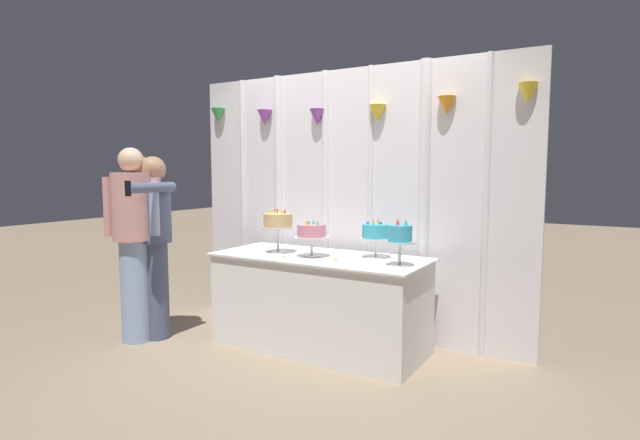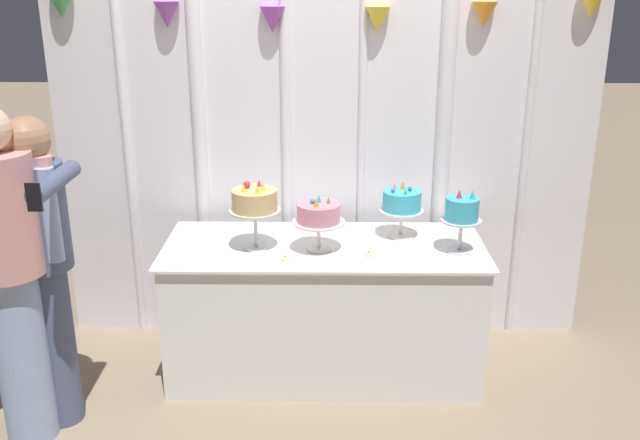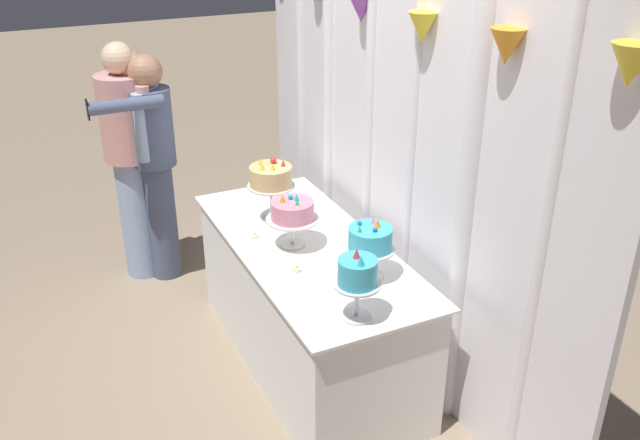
{
  "view_description": "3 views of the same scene",
  "coord_description": "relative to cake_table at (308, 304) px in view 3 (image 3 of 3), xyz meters",
  "views": [
    {
      "loc": [
        2.12,
        -3.47,
        1.51
      ],
      "look_at": [
        -0.07,
        0.24,
        1.08
      ],
      "focal_mm": 28.14,
      "sensor_mm": 36.0,
      "label": 1
    },
    {
      "loc": [
        0.02,
        -3.62,
        2.24
      ],
      "look_at": [
        -0.02,
        0.0,
        0.98
      ],
      "focal_mm": 39.54,
      "sensor_mm": 36.0,
      "label": 2
    },
    {
      "loc": [
        3.07,
        -1.28,
        2.61
      ],
      "look_at": [
        0.06,
        0.15,
        0.96
      ],
      "focal_mm": 38.3,
      "sensor_mm": 36.0,
      "label": 3
    }
  ],
  "objects": [
    {
      "name": "cake_display_midright",
      "position": [
        0.45,
        0.15,
        0.6
      ],
      "size": [
        0.26,
        0.26,
        0.33
      ],
      "color": "silver",
      "rests_on": "cake_table"
    },
    {
      "name": "guest_man_pink_jacket",
      "position": [
        -1.49,
        -0.67,
        0.53
      ],
      "size": [
        0.47,
        0.47,
        1.7
      ],
      "color": "#93ADD6",
      "rests_on": "ground_plane"
    },
    {
      "name": "cake_display_midleft",
      "position": [
        -0.03,
        -0.07,
        0.6
      ],
      "size": [
        0.29,
        0.29,
        0.32
      ],
      "color": "silver",
      "rests_on": "cake_table"
    },
    {
      "name": "tealight_far_left",
      "position": [
        -0.21,
        -0.23,
        0.41
      ],
      "size": [
        0.05,
        0.05,
        0.03
      ],
      "color": "beige",
      "rests_on": "cake_table"
    },
    {
      "name": "cake_display_rightmost",
      "position": [
        0.75,
        -0.09,
        0.63
      ],
      "size": [
        0.22,
        0.22,
        0.36
      ],
      "color": "silver",
      "rests_on": "cake_table"
    },
    {
      "name": "ground_plane",
      "position": [
        0.0,
        -0.1,
        -0.4
      ],
      "size": [
        24.0,
        24.0,
        0.0
      ],
      "primitive_type": "plane",
      "color": "gray"
    },
    {
      "name": "cake_table",
      "position": [
        0.0,
        0.0,
        0.0
      ],
      "size": [
        1.82,
        0.78,
        0.8
      ],
      "color": "white",
      "rests_on": "ground_plane"
    },
    {
      "name": "tealight_near_left",
      "position": [
        0.24,
        -0.17,
        0.41
      ],
      "size": [
        0.05,
        0.05,
        0.04
      ],
      "color": "beige",
      "rests_on": "cake_table"
    },
    {
      "name": "cake_display_leftmost",
      "position": [
        -0.38,
        -0.06,
        0.67
      ],
      "size": [
        0.28,
        0.28,
        0.39
      ],
      "color": "silver",
      "rests_on": "cake_table"
    },
    {
      "name": "guest_man_dark_suit",
      "position": [
        -1.49,
        -0.59,
        0.5
      ],
      "size": [
        0.49,
        0.36,
        1.64
      ],
      "color": "#D6938E",
      "rests_on": "ground_plane"
    },
    {
      "name": "draped_curtain",
      "position": [
        0.01,
        0.53,
        0.85
      ],
      "size": [
        3.32,
        0.16,
        2.42
      ],
      "color": "white",
      "rests_on": "ground_plane"
    },
    {
      "name": "guest_girl_blue_dress",
      "position": [
        -1.39,
        -0.53,
        0.52
      ],
      "size": [
        0.44,
        0.6,
        1.63
      ],
      "color": "#4C5675",
      "rests_on": "ground_plane"
    }
  ]
}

